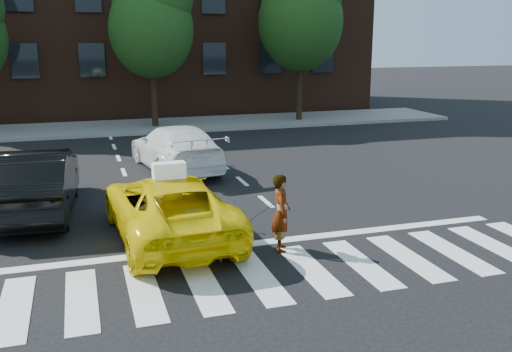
% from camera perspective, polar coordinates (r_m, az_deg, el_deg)
% --- Properties ---
extents(ground, '(120.00, 120.00, 0.00)m').
position_cam_1_polar(ground, '(10.19, 0.30, -10.05)').
color(ground, black).
rests_on(ground, ground).
extents(crosswalk, '(13.00, 2.40, 0.01)m').
position_cam_1_polar(crosswalk, '(10.19, 0.30, -10.02)').
color(crosswalk, silver).
rests_on(crosswalk, ground).
extents(stop_line, '(12.00, 0.30, 0.01)m').
position_cam_1_polar(stop_line, '(11.61, -2.13, -6.96)').
color(stop_line, silver).
rests_on(stop_line, ground).
extents(sidewalk_far, '(30.00, 4.00, 0.15)m').
position_cam_1_polar(sidewalk_far, '(26.83, -11.22, 4.89)').
color(sidewalk_far, slate).
rests_on(sidewalk_far, ground).
extents(building, '(26.00, 10.00, 12.00)m').
position_cam_1_polar(building, '(34.04, -13.21, 16.65)').
color(building, '#412217').
rests_on(building, ground).
extents(tree_mid, '(3.69, 3.69, 7.10)m').
position_cam_1_polar(tree_mid, '(26.10, -10.39, 15.21)').
color(tree_mid, black).
rests_on(tree_mid, ground).
extents(tree_right, '(4.00, 4.00, 7.70)m').
position_cam_1_polar(tree_right, '(27.90, 4.57, 16.13)').
color(tree_right, black).
rests_on(tree_right, ground).
extents(taxi, '(2.49, 4.93, 1.34)m').
position_cam_1_polar(taxi, '(12.01, -8.70, -3.07)').
color(taxi, yellow).
rests_on(taxi, ground).
extents(black_sedan, '(1.97, 4.85, 1.56)m').
position_cam_1_polar(black_sedan, '(14.41, -21.18, -0.53)').
color(black_sedan, black).
rests_on(black_sedan, ground).
extents(white_suv, '(2.61, 5.08, 1.41)m').
position_cam_1_polar(white_suv, '(18.11, -8.00, 2.81)').
color(white_suv, white).
rests_on(white_suv, ground).
extents(woman, '(0.49, 0.63, 1.54)m').
position_cam_1_polar(woman, '(11.14, 2.55, -3.71)').
color(woman, '#999999').
rests_on(woman, ground).
extents(dog, '(0.56, 0.23, 0.32)m').
position_cam_1_polar(dog, '(10.79, -4.42, -7.63)').
color(dog, '#97794D').
rests_on(dog, ground).
extents(taxi_sign, '(0.67, 0.32, 0.32)m').
position_cam_1_polar(taxi_sign, '(11.60, -8.70, 0.57)').
color(taxi_sign, white).
rests_on(taxi_sign, taxi).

